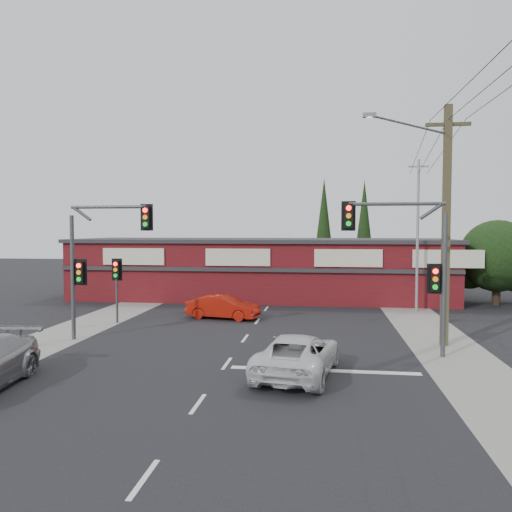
# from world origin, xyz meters

# --- Properties ---
(ground) EXTENTS (120.00, 120.00, 0.00)m
(ground) POSITION_xyz_m (0.00, 0.00, 0.00)
(ground) COLOR black
(ground) RESTS_ON ground
(road_strip) EXTENTS (14.00, 70.00, 0.01)m
(road_strip) POSITION_xyz_m (0.00, 5.00, 0.01)
(road_strip) COLOR black
(road_strip) RESTS_ON ground
(verge_left) EXTENTS (3.00, 70.00, 0.02)m
(verge_left) POSITION_xyz_m (-8.50, 5.00, 0.01)
(verge_left) COLOR gray
(verge_left) RESTS_ON ground
(verge_right) EXTENTS (3.00, 70.00, 0.02)m
(verge_right) POSITION_xyz_m (8.50, 5.00, 0.01)
(verge_right) COLOR gray
(verge_right) RESTS_ON ground
(stop_line) EXTENTS (6.50, 0.35, 0.01)m
(stop_line) POSITION_xyz_m (3.50, -1.50, 0.01)
(stop_line) COLOR silver
(stop_line) RESTS_ON ground
(white_suv) EXTENTS (3.04, 5.26, 1.38)m
(white_suv) POSITION_xyz_m (2.61, -2.06, 0.69)
(white_suv) COLOR silver
(white_suv) RESTS_ON ground
(red_sedan) EXTENTS (4.15, 2.07, 1.31)m
(red_sedan) POSITION_xyz_m (-1.96, 7.99, 0.65)
(red_sedan) COLOR #AC170A
(red_sedan) RESTS_ON ground
(lane_dashes) EXTENTS (0.12, 39.73, 0.01)m
(lane_dashes) POSITION_xyz_m (0.00, 1.07, 0.01)
(lane_dashes) COLOR silver
(lane_dashes) RESTS_ON ground
(shop_building) EXTENTS (27.30, 8.40, 4.22)m
(shop_building) POSITION_xyz_m (-0.99, 16.99, 2.13)
(shop_building) COLOR #541015
(shop_building) RESTS_ON ground
(tree_cluster) EXTENTS (5.90, 5.10, 5.50)m
(tree_cluster) POSITION_xyz_m (14.69, 15.44, 2.90)
(tree_cluster) COLOR #2D2116
(tree_cluster) RESTS_ON ground
(conifer_near) EXTENTS (1.80, 1.80, 9.25)m
(conifer_near) POSITION_xyz_m (3.50, 24.00, 5.48)
(conifer_near) COLOR #2D2116
(conifer_near) RESTS_ON ground
(conifer_far) EXTENTS (1.80, 1.80, 9.25)m
(conifer_far) POSITION_xyz_m (7.00, 26.00, 5.48)
(conifer_far) COLOR #2D2116
(conifer_far) RESTS_ON ground
(traffic_mast_left) EXTENTS (3.77, 0.27, 5.97)m
(traffic_mast_left) POSITION_xyz_m (-6.43, 2.00, 3.93)
(traffic_mast_left) COLOR #47494C
(traffic_mast_left) RESTS_ON ground
(traffic_mast_right) EXTENTS (3.96, 0.27, 5.97)m
(traffic_mast_right) POSITION_xyz_m (6.86, 1.00, 3.95)
(traffic_mast_right) COLOR #47494C
(traffic_mast_right) RESTS_ON ground
(pedestal_signal) EXTENTS (0.55, 0.27, 3.38)m
(pedestal_signal) POSITION_xyz_m (-7.20, 6.01, 2.41)
(pedestal_signal) COLOR #47494C
(pedestal_signal) RESTS_ON ground
(utility_pole) EXTENTS (4.38, 0.59, 10.00)m
(utility_pole) POSITION_xyz_m (8.36, 2.99, 5.40)
(utility_pole) COLOR brown
(utility_pole) RESTS_ON ground
(steel_pole) EXTENTS (1.20, 0.16, 9.00)m
(steel_pole) POSITION_xyz_m (9.00, 12.00, 4.70)
(steel_pole) COLOR gray
(steel_pole) RESTS_ON ground
(power_lines) EXTENTS (2.01, 29.00, 1.22)m
(power_lines) POSITION_xyz_m (8.47, -2.47, 9.04)
(power_lines) COLOR black
(power_lines) RESTS_ON ground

